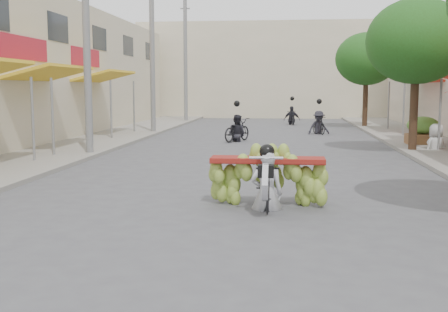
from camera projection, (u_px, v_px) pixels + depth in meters
ground at (187, 294)px, 6.16m from camera, size 120.00×120.00×0.00m
sidewalk_left at (77, 144)px, 21.71m from camera, size 4.00×60.00×0.12m
far_building at (273, 71)px, 43.22m from camera, size 20.00×6.00×7.00m
utility_pole_mid at (86, 32)px, 18.09m from camera, size 0.60×0.24×8.00m
utility_pole_far at (152, 50)px, 26.97m from camera, size 0.60×0.24×8.00m
utility_pole_back at (185, 59)px, 35.85m from camera, size 0.60×0.24×8.00m
street_tree_mid at (417, 42)px, 18.92m from camera, size 3.40×3.40×5.25m
street_tree_far at (367, 59)px, 30.75m from camera, size 3.40×3.40×5.25m
produce_crate_far at (423, 128)px, 21.18m from camera, size 1.20×0.88×1.16m
banana_motorbike at (267, 171)px, 10.50m from camera, size 2.20×1.74×2.05m
pedestrian at (437, 124)px, 19.46m from camera, size 1.01×0.86×1.76m
bg_motorbike_a at (237, 124)px, 23.37m from camera, size 1.35×1.83×1.95m
bg_motorbike_b at (319, 116)px, 27.02m from camera, size 1.18×1.55×1.95m
bg_motorbike_c at (292, 111)px, 33.80m from camera, size 1.01×1.47×1.95m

